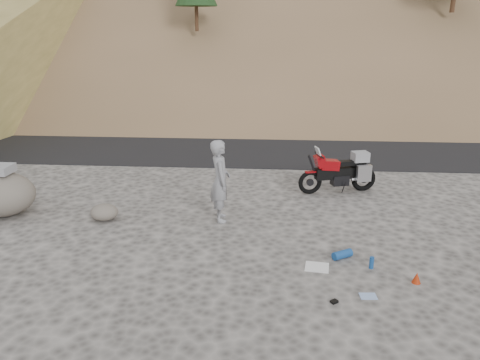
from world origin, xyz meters
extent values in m
plane|color=#464441|center=(0.00, 0.00, 0.00)|extent=(140.00, 140.00, 0.00)
cube|color=black|center=(0.00, 9.00, 0.00)|extent=(120.00, 7.00, 0.05)
cylinder|color=#3D2716|center=(-4.00, 14.00, 4.90)|extent=(0.17, 0.17, 1.40)
torus|color=black|center=(0.75, 3.24, 0.34)|extent=(0.68, 0.29, 0.67)
cylinder|color=black|center=(0.75, 3.24, 0.34)|extent=(0.21, 0.11, 0.20)
torus|color=black|center=(2.27, 3.65, 0.34)|extent=(0.72, 0.32, 0.71)
cylinder|color=black|center=(2.27, 3.65, 0.34)|extent=(0.24, 0.14, 0.22)
cylinder|color=black|center=(0.82, 3.26, 0.71)|extent=(0.38, 0.16, 0.82)
cylinder|color=black|center=(0.96, 3.30, 1.10)|extent=(0.21, 0.62, 0.04)
cube|color=black|center=(1.48, 3.44, 0.56)|extent=(1.24, 0.55, 0.31)
cube|color=black|center=(1.58, 3.46, 0.36)|extent=(0.52, 0.41, 0.28)
cube|color=maroon|center=(1.26, 3.38, 0.81)|extent=(0.59, 0.43, 0.32)
cube|color=maroon|center=(0.99, 3.30, 0.94)|extent=(0.39, 0.41, 0.36)
cube|color=silver|center=(0.92, 3.29, 1.20)|extent=(0.19, 0.33, 0.26)
cube|color=black|center=(1.73, 3.50, 0.83)|extent=(0.60, 0.36, 0.12)
cube|color=black|center=(2.10, 3.60, 0.79)|extent=(0.39, 0.27, 0.10)
cube|color=silver|center=(2.21, 3.36, 0.59)|extent=(0.42, 0.22, 0.46)
cube|color=silver|center=(2.07, 3.87, 0.59)|extent=(0.42, 0.22, 0.46)
cube|color=gray|center=(2.12, 3.61, 1.00)|extent=(0.50, 0.45, 0.26)
cube|color=maroon|center=(0.75, 3.24, 0.64)|extent=(0.33, 0.20, 0.04)
cylinder|color=black|center=(1.68, 3.30, 0.18)|extent=(0.08, 0.21, 0.37)
cylinder|color=silver|center=(2.11, 3.46, 0.41)|extent=(0.47, 0.21, 0.13)
imported|color=gray|center=(-1.51, 1.27, 0.00)|extent=(0.61, 0.80, 1.96)
ellipsoid|color=#5F5951|center=(-6.89, 1.19, 0.54)|extent=(1.92, 1.74, 1.07)
ellipsoid|color=#5F5951|center=(-4.29, 1.05, 0.20)|extent=(0.74, 0.68, 0.39)
cube|color=white|center=(0.60, -0.94, 0.01)|extent=(0.50, 0.46, 0.02)
cylinder|color=navy|center=(1.13, -0.53, 0.08)|extent=(0.44, 0.36, 0.17)
cylinder|color=navy|center=(1.63, -0.91, 0.12)|extent=(0.10, 0.10, 0.24)
cone|color=#A92A0B|center=(2.34, -1.39, 0.10)|extent=(0.17, 0.17, 0.21)
cube|color=black|center=(0.78, -2.14, 0.02)|extent=(0.15, 0.14, 0.04)
cube|color=#8FABDD|center=(1.39, -1.91, 0.01)|extent=(0.30, 0.23, 0.01)
camera|label=1|loc=(-0.32, -9.06, 4.42)|focal=35.00mm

